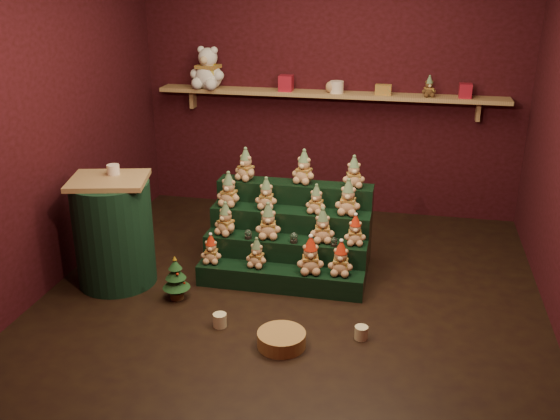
% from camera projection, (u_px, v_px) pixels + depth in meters
% --- Properties ---
extents(ground, '(4.00, 4.00, 0.00)m').
position_uv_depth(ground, '(293.00, 292.00, 5.17)').
color(ground, black).
rests_on(ground, ground).
extents(back_wall, '(4.00, 0.10, 2.80)m').
position_uv_depth(back_wall, '(331.00, 82.00, 6.54)').
color(back_wall, black).
rests_on(back_wall, ground).
extents(front_wall, '(4.00, 0.10, 2.80)m').
position_uv_depth(front_wall, '(210.00, 233.00, 2.80)').
color(front_wall, black).
rests_on(front_wall, ground).
extents(left_wall, '(0.10, 4.00, 2.80)m').
position_uv_depth(left_wall, '(47.00, 114.00, 5.06)').
color(left_wall, black).
rests_on(left_wall, ground).
extents(back_shelf, '(3.60, 0.26, 0.24)m').
position_uv_depth(back_shelf, '(329.00, 95.00, 6.41)').
color(back_shelf, '#A98354').
rests_on(back_shelf, ground).
extents(riser_tier_front, '(1.40, 0.22, 0.18)m').
position_uv_depth(riser_tier_front, '(280.00, 279.00, 5.20)').
color(riser_tier_front, black).
rests_on(riser_tier_front, ground).
extents(riser_tier_midfront, '(1.40, 0.22, 0.36)m').
position_uv_depth(riser_tier_midfront, '(285.00, 258.00, 5.37)').
color(riser_tier_midfront, black).
rests_on(riser_tier_midfront, ground).
extents(riser_tier_midback, '(1.40, 0.22, 0.54)m').
position_uv_depth(riser_tier_midback, '(290.00, 238.00, 5.54)').
color(riser_tier_midback, black).
rests_on(riser_tier_midback, ground).
extents(riser_tier_back, '(1.40, 0.22, 0.72)m').
position_uv_depth(riser_tier_back, '(295.00, 220.00, 5.70)').
color(riser_tier_back, black).
rests_on(riser_tier_back, ground).
extents(teddy_0, '(0.19, 0.18, 0.25)m').
position_uv_depth(teddy_0, '(211.00, 249.00, 5.25)').
color(teddy_0, tan).
rests_on(teddy_0, riser_tier_front).
extents(teddy_1, '(0.20, 0.18, 0.25)m').
position_uv_depth(teddy_1, '(257.00, 253.00, 5.18)').
color(teddy_1, tan).
rests_on(teddy_1, riser_tier_front).
extents(teddy_2, '(0.25, 0.24, 0.31)m').
position_uv_depth(teddy_2, '(310.00, 255.00, 5.06)').
color(teddy_2, tan).
rests_on(teddy_2, riser_tier_front).
extents(teddy_3, '(0.21, 0.19, 0.28)m').
position_uv_depth(teddy_3, '(341.00, 258.00, 5.03)').
color(teddy_3, tan).
rests_on(teddy_3, riser_tier_front).
extents(teddy_4, '(0.26, 0.25, 0.28)m').
position_uv_depth(teddy_4, '(226.00, 219.00, 5.35)').
color(teddy_4, tan).
rests_on(teddy_4, riser_tier_midfront).
extents(teddy_5, '(0.25, 0.23, 0.30)m').
position_uv_depth(teddy_5, '(268.00, 221.00, 5.28)').
color(teddy_5, tan).
rests_on(teddy_5, riser_tier_midfront).
extents(teddy_6, '(0.24, 0.22, 0.29)m').
position_uv_depth(teddy_6, '(323.00, 225.00, 5.20)').
color(teddy_6, tan).
rests_on(teddy_6, riser_tier_midfront).
extents(teddy_7, '(0.20, 0.19, 0.25)m').
position_uv_depth(teddy_7, '(355.00, 230.00, 5.16)').
color(teddy_7, tan).
rests_on(teddy_7, riser_tier_midfront).
extents(teddy_8, '(0.24, 0.22, 0.30)m').
position_uv_depth(teddy_8, '(229.00, 189.00, 5.50)').
color(teddy_8, tan).
rests_on(teddy_8, riser_tier_midback).
extents(teddy_9, '(0.20, 0.18, 0.27)m').
position_uv_depth(teddy_9, '(266.00, 193.00, 5.44)').
color(teddy_9, tan).
rests_on(teddy_9, riser_tier_midback).
extents(teddy_10, '(0.20, 0.19, 0.25)m').
position_uv_depth(teddy_10, '(316.00, 199.00, 5.33)').
color(teddy_10, tan).
rests_on(teddy_10, riser_tier_midback).
extents(teddy_11, '(0.22, 0.20, 0.30)m').
position_uv_depth(teddy_11, '(348.00, 197.00, 5.30)').
color(teddy_11, tan).
rests_on(teddy_11, riser_tier_midback).
extents(teddy_12, '(0.26, 0.25, 0.29)m').
position_uv_depth(teddy_12, '(246.00, 164.00, 5.60)').
color(teddy_12, tan).
rests_on(teddy_12, riser_tier_back).
extents(teddy_13, '(0.25, 0.24, 0.29)m').
position_uv_depth(teddy_13, '(304.00, 167.00, 5.52)').
color(teddy_13, tan).
rests_on(teddy_13, riser_tier_back).
extents(teddy_14, '(0.23, 0.22, 0.27)m').
position_uv_depth(teddy_14, '(354.00, 172.00, 5.42)').
color(teddy_14, tan).
rests_on(teddy_14, riser_tier_back).
extents(snow_globe_a, '(0.06, 0.06, 0.08)m').
position_uv_depth(snow_globe_a, '(248.00, 234.00, 5.29)').
color(snow_globe_a, black).
rests_on(snow_globe_a, riser_tier_midfront).
extents(snow_globe_b, '(0.07, 0.07, 0.09)m').
position_uv_depth(snow_globe_b, '(294.00, 238.00, 5.21)').
color(snow_globe_b, black).
rests_on(snow_globe_b, riser_tier_midfront).
extents(snow_globe_c, '(0.06, 0.06, 0.08)m').
position_uv_depth(snow_globe_c, '(334.00, 242.00, 5.15)').
color(snow_globe_c, black).
rests_on(snow_globe_c, riser_tier_midfront).
extents(side_table, '(0.71, 0.65, 0.93)m').
position_uv_depth(side_table, '(114.00, 232.00, 5.19)').
color(side_table, '#A98354').
rests_on(side_table, ground).
extents(table_ornament, '(0.10, 0.10, 0.08)m').
position_uv_depth(table_ornament, '(113.00, 170.00, 5.09)').
color(table_ornament, beige).
rests_on(table_ornament, side_table).
extents(mini_christmas_tree, '(0.22, 0.22, 0.38)m').
position_uv_depth(mini_christmas_tree, '(176.00, 278.00, 5.01)').
color(mini_christmas_tree, '#463019').
rests_on(mini_christmas_tree, ground).
extents(mug_left, '(0.10, 0.10, 0.10)m').
position_uv_depth(mug_left, '(220.00, 320.00, 4.66)').
color(mug_left, beige).
rests_on(mug_left, ground).
extents(mug_right, '(0.10, 0.10, 0.10)m').
position_uv_depth(mug_right, '(361.00, 333.00, 4.51)').
color(mug_right, beige).
rests_on(mug_right, ground).
extents(wicker_basket, '(0.39, 0.39, 0.11)m').
position_uv_depth(wicker_basket, '(281.00, 339.00, 4.42)').
color(wicker_basket, '#AC8145').
rests_on(wicker_basket, ground).
extents(white_bear, '(0.44, 0.41, 0.54)m').
position_uv_depth(white_bear, '(208.00, 62.00, 6.52)').
color(white_bear, silver).
rests_on(white_bear, back_shelf).
extents(brown_bear, '(0.17, 0.16, 0.20)m').
position_uv_depth(brown_bear, '(429.00, 87.00, 6.14)').
color(brown_bear, '#50331A').
rests_on(brown_bear, back_shelf).
extents(gift_tin_red_a, '(0.14, 0.14, 0.16)m').
position_uv_depth(gift_tin_red_a, '(286.00, 83.00, 6.44)').
color(gift_tin_red_a, '#AF1B30').
rests_on(gift_tin_red_a, back_shelf).
extents(gift_tin_cream, '(0.14, 0.14, 0.12)m').
position_uv_depth(gift_tin_cream, '(337.00, 87.00, 6.35)').
color(gift_tin_cream, beige).
rests_on(gift_tin_cream, back_shelf).
extents(gift_tin_red_b, '(0.12, 0.12, 0.14)m').
position_uv_depth(gift_tin_red_b, '(465.00, 91.00, 6.10)').
color(gift_tin_red_b, '#AF1B30').
rests_on(gift_tin_red_b, back_shelf).
extents(shelf_plush_ball, '(0.12, 0.12, 0.12)m').
position_uv_depth(shelf_plush_ball, '(331.00, 87.00, 6.36)').
color(shelf_plush_ball, tan).
rests_on(shelf_plush_ball, back_shelf).
extents(scarf_gift_box, '(0.16, 0.10, 0.10)m').
position_uv_depth(scarf_gift_box, '(383.00, 90.00, 6.26)').
color(scarf_gift_box, orange).
rests_on(scarf_gift_box, back_shelf).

